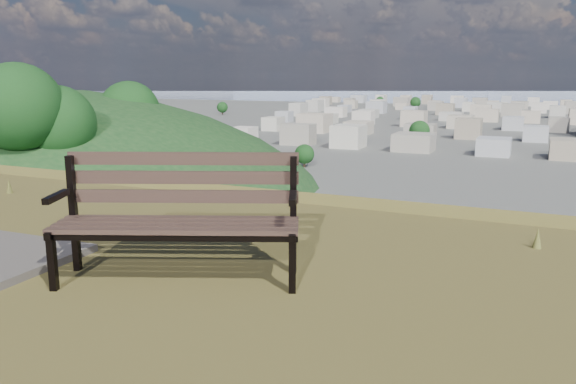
% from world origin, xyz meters
% --- Properties ---
extents(park_bench, '(1.85, 1.20, 0.93)m').
position_xyz_m(park_bench, '(-0.07, 1.32, 25.52)').
color(park_bench, '#443127').
rests_on(park_bench, hilltop_mesa).
extents(green_wooded_hill, '(182.90, 146.32, 91.45)m').
position_xyz_m(green_wooded_hill, '(-121.36, 105.60, 0.14)').
color(green_wooded_hill, '#153918').
rests_on(green_wooded_hill, ground).
extents(city_blocks, '(395.00, 361.00, 7.00)m').
position_xyz_m(city_blocks, '(0.00, 394.44, 3.50)').
color(city_blocks, silver).
rests_on(city_blocks, ground).
extents(city_trees, '(406.52, 387.20, 9.98)m').
position_xyz_m(city_trees, '(-26.39, 319.00, 4.83)').
color(city_trees, '#36261B').
rests_on(city_trees, ground).
extents(bay_water, '(2400.00, 700.00, 0.12)m').
position_xyz_m(bay_water, '(0.00, 900.00, 0.00)').
color(bay_water, '#8797AC').
rests_on(bay_water, ground).
extents(far_hills, '(2050.00, 340.00, 60.00)m').
position_xyz_m(far_hills, '(-60.92, 1402.93, 25.47)').
color(far_hills, '#8B93AC').
rests_on(far_hills, ground).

